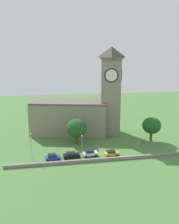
{
  "coord_description": "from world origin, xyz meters",
  "views": [
    {
      "loc": [
        -14.52,
        -63.46,
        27.8
      ],
      "look_at": [
        -1.94,
        8.03,
        10.86
      ],
      "focal_mm": 37.84,
      "sensor_mm": 36.0,
      "label": 1
    }
  ],
  "objects": [
    {
      "name": "streetlamp_central",
      "position": [
        11.67,
        -0.13,
        4.17
      ],
      "size": [
        0.44,
        0.44,
        6.13
      ],
      "color": "#9EA0A5",
      "rests_on": "ground"
    },
    {
      "name": "streetlamp_west_end",
      "position": [
        -19.74,
        -0.04,
        4.98
      ],
      "size": [
        0.44,
        0.44,
        7.54
      ],
      "color": "#9EA0A5",
      "rests_on": "ground"
    },
    {
      "name": "car_yellow",
      "position": [
        2.69,
        -2.01,
        0.82
      ],
      "size": [
        4.28,
        2.57,
        1.63
      ],
      "color": "gold",
      "rests_on": "ground"
    },
    {
      "name": "tree_by_tower",
      "position": [
        19.05,
        7.44,
        5.5
      ],
      "size": [
        6.2,
        6.2,
        8.33
      ],
      "color": "brown",
      "rests_on": "ground"
    },
    {
      "name": "streetlamp_west_mid",
      "position": [
        -5.62,
        -0.68,
        4.27
      ],
      "size": [
        0.44,
        0.44,
        6.29
      ],
      "color": "#9EA0A5",
      "rests_on": "ground"
    },
    {
      "name": "tree_riverside_west",
      "position": [
        -5.96,
        9.37,
        5.33
      ],
      "size": [
        6.7,
        6.7,
        8.38
      ],
      "color": "brown",
      "rests_on": "ground"
    },
    {
      "name": "ground_plane",
      "position": [
        0.0,
        15.0,
        0.0
      ],
      "size": [
        200.0,
        200.0,
        0.0
      ],
      "primitive_type": "plane",
      "color": "#477538"
    },
    {
      "name": "car_black",
      "position": [
        -8.82,
        -1.43,
        0.84
      ],
      "size": [
        4.77,
        2.49,
        1.65
      ],
      "color": "black",
      "rests_on": "ground"
    },
    {
      "name": "car_blue",
      "position": [
        -14.05,
        -2.41,
        0.95
      ],
      "size": [
        4.2,
        2.61,
        1.89
      ],
      "color": "#233D9E",
      "rests_on": "ground"
    },
    {
      "name": "quay_barrier",
      "position": [
        0.0,
        -5.01,
        0.42
      ],
      "size": [
        53.44,
        0.7,
        0.85
      ],
      "primitive_type": "cube",
      "color": "gray",
      "rests_on": "ground"
    },
    {
      "name": "church",
      "position": [
        -3.13,
        20.89,
        8.72
      ],
      "size": [
        34.37,
        18.62,
        31.43
      ],
      "color": "gray",
      "rests_on": "ground"
    },
    {
      "name": "car_white",
      "position": [
        -3.44,
        -1.27,
        0.94
      ],
      "size": [
        4.55,
        2.54,
        1.85
      ],
      "color": "silver",
      "rests_on": "ground"
    }
  ]
}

